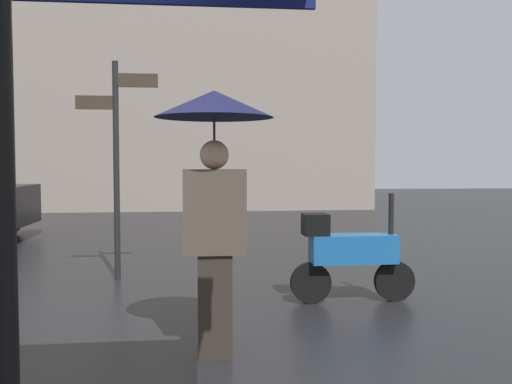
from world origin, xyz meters
The scene contains 3 objects.
pedestrian_with_umbrella centered at (1.38, 1.50, 1.62)m, with size 0.95×0.95×2.15m.
parked_scooter centered at (2.95, 3.13, 0.56)m, with size 1.43×0.32×1.23m.
street_signpost centered at (0.18, 4.68, 1.78)m, with size 1.08×0.08×2.93m.
Camera 1 is at (1.22, -2.98, 1.58)m, focal length 39.26 mm.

